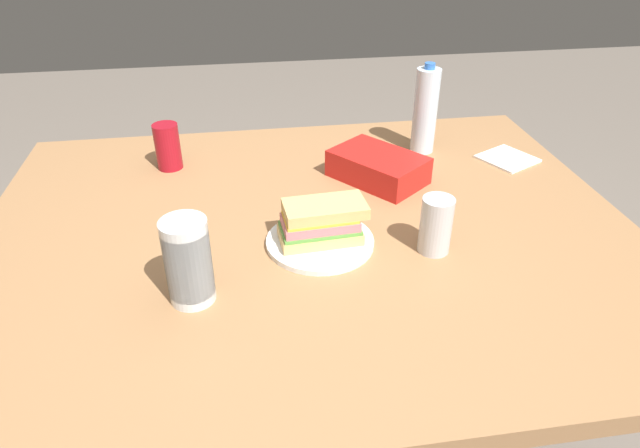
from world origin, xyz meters
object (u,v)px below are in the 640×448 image
plastic_cup_stack (188,261)px  paper_plate (320,242)px  chip_bag (378,167)px  water_bottle_tall (425,111)px  sandwich (322,222)px  dining_table (310,258)px  soda_can_red (168,146)px  soda_can_silver (436,225)px

plastic_cup_stack → paper_plate: bearing=28.7°
chip_bag → water_bottle_tall: 0.24m
sandwich → water_bottle_tall: size_ratio=0.75×
dining_table → chip_bag: chip_bag is taller
paper_plate → plastic_cup_stack: plastic_cup_stack is taller
paper_plate → chip_bag: 0.33m
dining_table → sandwich: 0.16m
dining_table → water_bottle_tall: bearing=44.0°
sandwich → water_bottle_tall: 0.56m
water_bottle_tall → plastic_cup_stack: (-0.62, -0.57, -0.03)m
dining_table → soda_can_red: bearing=132.7°
sandwich → chip_bag: size_ratio=0.82×
chip_bag → dining_table: bearing=96.2°
dining_table → soda_can_silver: 0.31m
soda_can_red → chip_bag: bearing=-15.8°
soda_can_red → chip_bag: soda_can_red is taller
water_bottle_tall → sandwich: bearing=-129.7°
dining_table → paper_plate: paper_plate is taller
soda_can_red → dining_table: bearing=-47.3°
dining_table → sandwich: sandwich is taller
plastic_cup_stack → dining_table: bearing=40.8°
dining_table → sandwich: bearing=-76.1°
soda_can_red → paper_plate: bearing=-51.3°
chip_bag → soda_can_silver: bearing=148.2°
sandwich → soda_can_red: bearing=129.2°
sandwich → dining_table: bearing=103.9°
paper_plate → plastic_cup_stack: size_ratio=1.37×
chip_bag → soda_can_red: bearing=35.6°
soda_can_red → plastic_cup_stack: size_ratio=0.73×
water_bottle_tall → chip_bag: bearing=-136.9°
soda_can_silver → chip_bag: bearing=96.7°
paper_plate → sandwich: 0.05m
dining_table → soda_can_red: (-0.33, 0.35, 0.15)m
soda_can_red → soda_can_silver: 0.75m
dining_table → soda_can_red: soda_can_red is taller
dining_table → soda_can_silver: size_ratio=11.92×
paper_plate → chip_bag: chip_bag is taller
dining_table → plastic_cup_stack: 0.37m
plastic_cup_stack → chip_bag: bearing=42.7°
water_bottle_tall → paper_plate: bearing=-129.8°
paper_plate → dining_table: bearing=100.7°
sandwich → plastic_cup_stack: bearing=-151.2°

